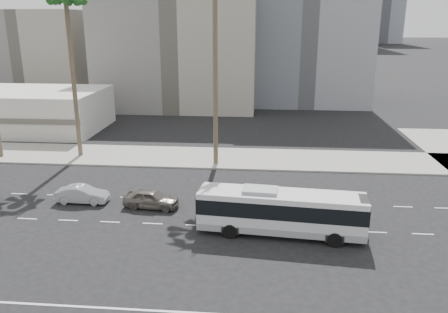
# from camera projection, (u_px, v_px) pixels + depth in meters

# --- Properties ---
(ground) EXTENTS (700.00, 700.00, 0.00)m
(ground) POSITION_uv_depth(u_px,v_px,m) (240.00, 227.00, 30.40)
(ground) COLOR black
(ground) RESTS_ON ground
(sidewalk_north) EXTENTS (120.00, 7.00, 0.15)m
(sidewalk_north) POSITION_uv_depth(u_px,v_px,m) (248.00, 159.00, 45.15)
(sidewalk_north) COLOR gray
(sidewalk_north) RESTS_ON ground
(commercial_low) EXTENTS (22.00, 12.16, 5.00)m
(commercial_low) POSITION_uv_depth(u_px,v_px,m) (15.00, 110.00, 56.95)
(commercial_low) COLOR beige
(commercial_low) RESTS_ON ground
(midrise_beige_west) EXTENTS (24.00, 18.00, 18.00)m
(midrise_beige_west) POSITION_uv_depth(u_px,v_px,m) (180.00, 49.00, 71.66)
(midrise_beige_west) COLOR gray
(midrise_beige_west) RESTS_ON ground
(midrise_gray_center) EXTENTS (20.00, 20.00, 26.00)m
(midrise_gray_center) POSITION_uv_depth(u_px,v_px,m) (305.00, 22.00, 75.49)
(midrise_gray_center) COLOR slate
(midrise_gray_center) RESTS_ON ground
(midrise_beige_far) EXTENTS (18.00, 16.00, 15.00)m
(midrise_beige_far) POSITION_uv_depth(u_px,v_px,m) (40.00, 55.00, 79.04)
(midrise_beige_far) COLOR gray
(midrise_beige_far) RESTS_ON ground
(city_bus) EXTENTS (10.91, 3.39, 3.08)m
(city_bus) POSITION_uv_depth(u_px,v_px,m) (281.00, 211.00, 28.99)
(city_bus) COLOR silver
(city_bus) RESTS_ON ground
(car_a) EXTENTS (2.09, 4.28, 1.41)m
(car_a) POSITION_uv_depth(u_px,v_px,m) (151.00, 199.00, 33.39)
(car_a) COLOR #635D55
(car_a) RESTS_ON ground
(car_b) EXTENTS (1.42, 3.99, 1.31)m
(car_b) POSITION_uv_depth(u_px,v_px,m) (82.00, 194.00, 34.34)
(car_b) COLOR #9C9FA4
(car_b) RESTS_ON ground
(palm_mid) EXTENTS (5.47, 5.47, 16.88)m
(palm_mid) POSITION_uv_depth(u_px,v_px,m) (66.00, 0.00, 41.72)
(palm_mid) COLOR brown
(palm_mid) RESTS_ON ground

